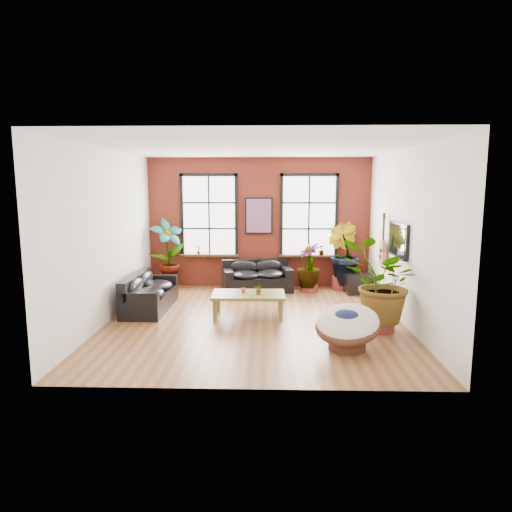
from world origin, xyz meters
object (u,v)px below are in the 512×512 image
(papasan_chair, at_px, (347,325))
(coffee_table, at_px, (248,296))
(sofa_back, at_px, (257,277))
(sofa_left, at_px, (148,293))

(papasan_chair, bearing_deg, coffee_table, 156.78)
(sofa_back, xyz_separation_m, sofa_left, (-2.40, -1.86, -0.01))
(sofa_back, bearing_deg, sofa_left, -154.28)
(coffee_table, bearing_deg, sofa_back, 86.45)
(coffee_table, distance_m, papasan_chair, 2.64)
(sofa_left, distance_m, coffee_table, 2.33)
(sofa_back, bearing_deg, coffee_table, -104.94)
(sofa_back, relative_size, sofa_left, 0.94)
(papasan_chair, bearing_deg, sofa_left, 173.73)
(sofa_left, bearing_deg, papasan_chair, -120.57)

